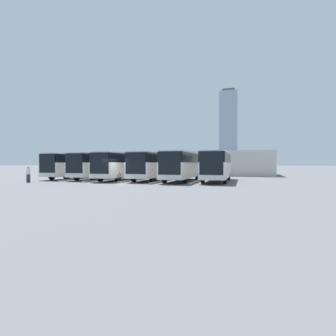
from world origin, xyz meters
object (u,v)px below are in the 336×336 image
Objects in this scene: bus_1 at (182,165)px; bus_5 at (76,165)px; bus_3 at (122,165)px; bus_2 at (153,165)px; bus_4 at (100,165)px; pedestrian at (28,174)px; bus_0 at (217,165)px.

bus_5 is (15.28, -0.98, 0.00)m from bus_1.
bus_2 is at bearing -172.47° from bus_3.
pedestrian is (3.66, 7.89, -0.88)m from bus_4.
bus_1 and bus_4 have the same top height.
bus_1 is (3.82, 0.76, 0.00)m from bus_0.
pedestrian is (15.12, 7.02, -0.88)m from bus_1.
bus_1 is 6.21× the size of pedestrian.
bus_0 is 6.21× the size of pedestrian.
bus_3 is 1.00× the size of bus_5.
bus_2 is at bearing -36.15° from pedestrian.
bus_2 is 7.64m from bus_4.
bus_0 is at bearing -47.99° from pedestrian.
pedestrian is at bearing 88.93° from bus_5.
bus_0 is 20.49m from pedestrian.
bus_1 is at bearing -45.41° from pedestrian.
bus_4 is 8.74m from pedestrian.
bus_3 is at bearing 170.44° from bus_5.
bus_4 and bus_5 have the same top height.
bus_5 reaches higher than pedestrian.
bus_1 is 11.49m from bus_4.
bus_4 is (3.82, -0.88, 0.00)m from bus_3.
bus_0 is 1.00× the size of bus_1.
bus_2 and bus_4 have the same top height.
bus_4 is at bearing -5.20° from pedestrian.
bus_1 and bus_3 have the same top height.
bus_2 is 1.00× the size of bus_5.
pedestrian is at bearing 62.91° from bus_4.
bus_5 is (19.10, -0.22, 0.00)m from bus_0.
bus_3 is (3.82, 0.66, 0.00)m from bus_2.
bus_3 is 3.92m from bus_4.
bus_1 is at bearing 9.01° from bus_0.
pedestrian is at bearing 22.69° from bus_1.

